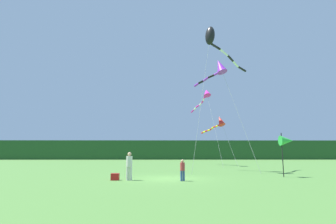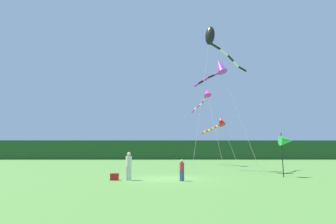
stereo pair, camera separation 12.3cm
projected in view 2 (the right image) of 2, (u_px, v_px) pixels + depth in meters
ground_plane at (169, 178)px, 17.38m from camera, size 120.00×120.00×0.00m
distant_treeline at (167, 150)px, 62.21m from camera, size 108.00×3.21×4.27m
person_adult at (129, 164)px, 16.39m from camera, size 0.37×0.37×1.67m
person_child at (182, 169)px, 15.91m from camera, size 0.27×0.27×1.24m
cooler_box at (115, 177)px, 16.30m from camera, size 0.49×0.33×0.41m
banner_flag_pole at (286, 141)px, 18.62m from camera, size 0.90×0.70×2.99m
kite_purple at (219, 67)px, 25.41m from camera, size 4.70×4.91×10.46m
kite_magenta at (205, 96)px, 34.76m from camera, size 2.42×10.28×9.69m
kite_black at (213, 40)px, 24.25m from camera, size 6.26×5.73×12.80m
kite_red at (219, 122)px, 33.94m from camera, size 3.41×5.68×6.30m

